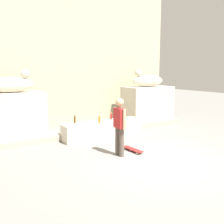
{
  "coord_description": "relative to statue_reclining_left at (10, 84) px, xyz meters",
  "views": [
    {
      "loc": [
        -4.68,
        -4.92,
        2.45
      ],
      "look_at": [
        -0.26,
        2.13,
        1.1
      ],
      "focal_mm": 41.85,
      "sensor_mm": 36.0,
      "label": 1
    }
  ],
  "objects": [
    {
      "name": "statue_reclining_left",
      "position": [
        0.0,
        0.0,
        0.0
      ],
      "size": [
        1.65,
        0.74,
        0.78
      ],
      "rotation": [
        0.0,
        0.0,
        -0.11
      ],
      "color": "beige",
      "rests_on": "pedestal_left"
    },
    {
      "name": "skater",
      "position": [
        2.3,
        -3.12,
        -1.06
      ],
      "size": [
        0.23,
        0.54,
        1.67
      ],
      "rotation": [
        0.0,
        0.0,
        1.58
      ],
      "color": "brown",
      "rests_on": "ground_plane"
    },
    {
      "name": "ground_plane",
      "position": [
        2.95,
        -4.23,
        -1.98
      ],
      "size": [
        40.0,
        40.0,
        0.0
      ],
      "primitive_type": "plane",
      "color": "gray"
    },
    {
      "name": "pedestal_left",
      "position": [
        -0.04,
        0.0,
        -1.13
      ],
      "size": [
        2.22,
        1.17,
        1.69
      ],
      "primitive_type": "cube",
      "color": "beige",
      "rests_on": "ground_plane"
    },
    {
      "name": "pedestal_right",
      "position": [
        5.93,
        0.0,
        -1.13
      ],
      "size": [
        2.22,
        1.17,
        1.69
      ],
      "primitive_type": "cube",
      "color": "beige",
      "rests_on": "ground_plane"
    },
    {
      "name": "facade_wall",
      "position": [
        2.95,
        1.4,
        1.18
      ],
      "size": [
        9.28,
        0.6,
        6.31
      ],
      "primitive_type": "cube",
      "color": "#BDB693",
      "rests_on": "ground_plane"
    },
    {
      "name": "bottle_red",
      "position": [
        3.41,
        -0.9,
        -1.28
      ],
      "size": [
        0.06,
        0.06,
        0.27
      ],
      "color": "red",
      "rests_on": "ledge_block"
    },
    {
      "name": "bottle_brown",
      "position": [
        1.93,
        -0.84,
        -1.25
      ],
      "size": [
        0.06,
        0.06,
        0.32
      ],
      "color": "#593314",
      "rests_on": "ledge_block"
    },
    {
      "name": "statue_reclining_right",
      "position": [
        5.89,
        0.01,
        0.0
      ],
      "size": [
        1.63,
        0.64,
        0.78
      ],
      "rotation": [
        0.0,
        0.0,
        3.09
      ],
      "color": "beige",
      "rests_on": "pedestal_right"
    },
    {
      "name": "skateboard",
      "position": [
        2.85,
        -3.01,
        -1.91
      ],
      "size": [
        0.25,
        0.81,
        0.08
      ],
      "rotation": [
        0.0,
        0.0,
        1.63
      ],
      "color": "maroon",
      "rests_on": "ground_plane"
    },
    {
      "name": "ledge_block",
      "position": [
        2.95,
        -1.08,
        -1.68
      ],
      "size": [
        3.06,
        0.63,
        0.59
      ],
      "primitive_type": "cube",
      "color": "beige",
      "rests_on": "ground_plane"
    },
    {
      "name": "stair_step",
      "position": [
        2.95,
        -0.6,
        -1.86
      ],
      "size": [
        8.18,
        0.5,
        0.23
      ],
      "primitive_type": "cube",
      "color": "#A9A08F",
      "rests_on": "ground_plane"
    },
    {
      "name": "bottle_orange",
      "position": [
        2.67,
        -1.3,
        -1.27
      ],
      "size": [
        0.07,
        0.07,
        0.28
      ],
      "color": "orange",
      "rests_on": "ledge_block"
    }
  ]
}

